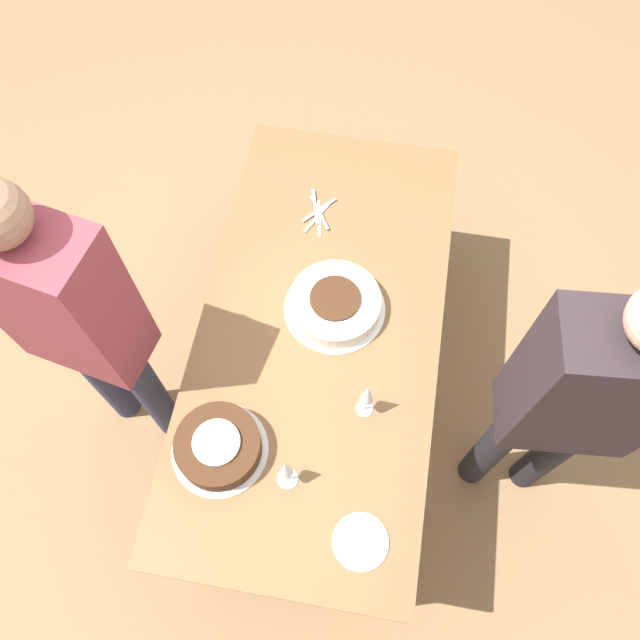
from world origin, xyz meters
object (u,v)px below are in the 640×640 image
(wine_glass_far, at_px, (367,395))
(person_cutting, at_px, (75,319))
(cake_center_white, at_px, (335,304))
(cake_front_chocolate, at_px, (218,446))
(wine_glass_near, at_px, (286,469))
(person_watching, at_px, (576,401))

(wine_glass_far, height_order, person_cutting, person_cutting)
(cake_center_white, relative_size, cake_front_chocolate, 1.17)
(cake_center_white, distance_m, cake_front_chocolate, 0.64)
(wine_glass_far, bearing_deg, cake_center_white, -155.94)
(wine_glass_near, height_order, person_cutting, person_cutting)
(wine_glass_far, height_order, person_watching, person_watching)
(cake_center_white, xyz_separation_m, person_watching, (0.30, 0.77, 0.18))
(wine_glass_near, relative_size, wine_glass_far, 0.91)
(cake_center_white, relative_size, wine_glass_far, 1.74)
(cake_center_white, relative_size, person_cutting, 0.23)
(cake_center_white, bearing_deg, wine_glass_far, 24.06)
(cake_center_white, height_order, wine_glass_near, wine_glass_near)
(person_watching, bearing_deg, cake_front_chocolate, 9.58)
(cake_center_white, xyz_separation_m, wine_glass_far, (0.35, 0.16, 0.10))
(wine_glass_near, relative_size, person_cutting, 0.12)
(cake_front_chocolate, distance_m, wine_glass_far, 0.50)
(cake_front_chocolate, bearing_deg, wine_glass_near, 77.21)
(wine_glass_far, distance_m, person_watching, 0.62)
(wine_glass_far, relative_size, person_watching, 0.13)
(cake_center_white, distance_m, wine_glass_near, 0.63)
(person_cutting, xyz_separation_m, person_watching, (-0.00, 1.55, -0.02))
(wine_glass_far, bearing_deg, person_watching, 95.38)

